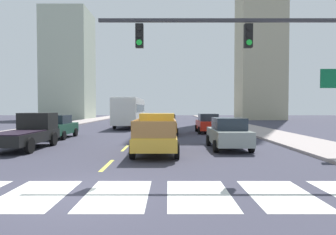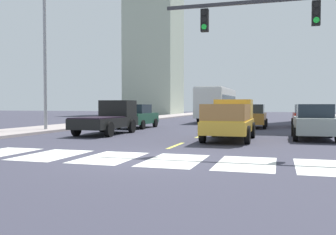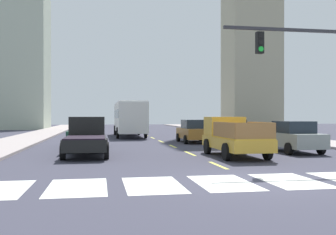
# 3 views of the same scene
# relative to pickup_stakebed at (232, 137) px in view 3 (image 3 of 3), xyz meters

# --- Properties ---
(ground_plane) EXTENTS (160.00, 160.00, 0.00)m
(ground_plane) POSITION_rel_pickup_stakebed_xyz_m (-1.82, -7.46, -0.94)
(ground_plane) COLOR #363543
(sidewalk_right) EXTENTS (3.75, 110.00, 0.15)m
(sidewalk_right) POSITION_rel_pickup_stakebed_xyz_m (9.13, 10.54, -0.86)
(sidewalk_right) COLOR #9D908E
(sidewalk_right) RESTS_ON ground
(sidewalk_left) EXTENTS (3.75, 110.00, 0.15)m
(sidewalk_left) POSITION_rel_pickup_stakebed_xyz_m (-12.76, 10.54, -0.86)
(sidewalk_left) COLOR #9D908E
(sidewalk_left) RESTS_ON ground
(crosswalk_stripe_1) EXTENTS (1.65, 2.88, 0.01)m
(crosswalk_stripe_1) POSITION_rel_pickup_stakebed_xyz_m (-7.17, -7.46, -0.93)
(crosswalk_stripe_1) COLOR silver
(crosswalk_stripe_1) RESTS_ON ground
(crosswalk_stripe_2) EXTENTS (1.65, 2.88, 0.01)m
(crosswalk_stripe_2) POSITION_rel_pickup_stakebed_xyz_m (-5.03, -7.46, -0.93)
(crosswalk_stripe_2) COLOR silver
(crosswalk_stripe_2) RESTS_ON ground
(crosswalk_stripe_3) EXTENTS (1.65, 2.88, 0.01)m
(crosswalk_stripe_3) POSITION_rel_pickup_stakebed_xyz_m (-2.89, -7.46, -0.93)
(crosswalk_stripe_3) COLOR silver
(crosswalk_stripe_3) RESTS_ON ground
(crosswalk_stripe_4) EXTENTS (1.65, 2.88, 0.01)m
(crosswalk_stripe_4) POSITION_rel_pickup_stakebed_xyz_m (-0.74, -7.46, -0.93)
(crosswalk_stripe_4) COLOR silver
(crosswalk_stripe_4) RESTS_ON ground
(lane_dash_0) EXTENTS (0.16, 2.40, 0.01)m
(lane_dash_0) POSITION_rel_pickup_stakebed_xyz_m (-1.82, -3.46, -0.93)
(lane_dash_0) COLOR #D5D049
(lane_dash_0) RESTS_ON ground
(lane_dash_1) EXTENTS (0.16, 2.40, 0.01)m
(lane_dash_1) POSITION_rel_pickup_stakebed_xyz_m (-1.82, 1.54, -0.93)
(lane_dash_1) COLOR #D5D049
(lane_dash_1) RESTS_ON ground
(lane_dash_2) EXTENTS (0.16, 2.40, 0.01)m
(lane_dash_2) POSITION_rel_pickup_stakebed_xyz_m (-1.82, 6.54, -0.93)
(lane_dash_2) COLOR #D5D049
(lane_dash_2) RESTS_ON ground
(lane_dash_3) EXTENTS (0.16, 2.40, 0.01)m
(lane_dash_3) POSITION_rel_pickup_stakebed_xyz_m (-1.82, 11.54, -0.93)
(lane_dash_3) COLOR #D5D049
(lane_dash_3) RESTS_ON ground
(lane_dash_4) EXTENTS (0.16, 2.40, 0.01)m
(lane_dash_4) POSITION_rel_pickup_stakebed_xyz_m (-1.82, 16.54, -0.93)
(lane_dash_4) COLOR #D5D049
(lane_dash_4) RESTS_ON ground
(lane_dash_5) EXTENTS (0.16, 2.40, 0.01)m
(lane_dash_5) POSITION_rel_pickup_stakebed_xyz_m (-1.82, 21.54, -0.93)
(lane_dash_5) COLOR #D5D049
(lane_dash_5) RESTS_ON ground
(lane_dash_6) EXTENTS (0.16, 2.40, 0.01)m
(lane_dash_6) POSITION_rel_pickup_stakebed_xyz_m (-1.82, 26.54, -0.93)
(lane_dash_6) COLOR #D5D049
(lane_dash_6) RESTS_ON ground
(lane_dash_7) EXTENTS (0.16, 2.40, 0.01)m
(lane_dash_7) POSITION_rel_pickup_stakebed_xyz_m (-1.82, 31.54, -0.93)
(lane_dash_7) COLOR #D5D049
(lane_dash_7) RESTS_ON ground
(pickup_stakebed) EXTENTS (2.18, 5.20, 1.96)m
(pickup_stakebed) POSITION_rel_pickup_stakebed_xyz_m (0.00, 0.00, 0.00)
(pickup_stakebed) COLOR gold
(pickup_stakebed) RESTS_ON ground
(pickup_dark) EXTENTS (2.18, 5.20, 1.96)m
(pickup_dark) POSITION_rel_pickup_stakebed_xyz_m (-7.23, 1.61, -0.02)
(pickup_dark) COLOR black
(pickup_dark) RESTS_ON ground
(city_bus) EXTENTS (2.72, 10.80, 3.32)m
(city_bus) POSITION_rel_pickup_stakebed_xyz_m (-3.76, 19.09, 1.02)
(city_bus) COLOR silver
(city_bus) RESTS_ON ground
(sedan_near_right) EXTENTS (2.02, 4.40, 1.72)m
(sedan_near_right) POSITION_rel_pickup_stakebed_xyz_m (-7.64, 7.10, -0.08)
(sedan_near_right) COLOR #1D4A36
(sedan_near_right) RESTS_ON ground
(sedan_near_left) EXTENTS (2.02, 4.40, 1.72)m
(sedan_near_left) POSITION_rel_pickup_stakebed_xyz_m (0.38, 9.74, -0.08)
(sedan_near_left) COLOR #A06827
(sedan_near_left) RESTS_ON ground
(sedan_far) EXTENTS (2.02, 4.40, 1.72)m
(sedan_far) POSITION_rel_pickup_stakebed_xyz_m (3.90, 1.22, -0.08)
(sedan_far) COLOR gray
(sedan_far) RESTS_ON ground
(sedan_mid) EXTENTS (2.02, 4.40, 1.72)m
(sedan_mid) POSITION_rel_pickup_stakebed_xyz_m (4.18, 11.83, -0.08)
(sedan_mid) COLOR red
(sedan_mid) RESTS_ON ground
(block_mid_left) EXTENTS (8.43, 8.76, 20.88)m
(block_mid_left) POSITION_rel_pickup_stakebed_xyz_m (-18.76, 43.64, 9.50)
(block_mid_left) COLOR #A9B59F
(block_mid_left) RESTS_ON ground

